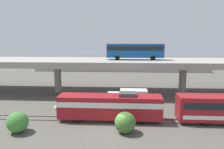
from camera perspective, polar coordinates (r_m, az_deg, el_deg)
ground_plane at (r=27.33m, az=0.74°, el=-15.49°), size 260.00×260.00×0.00m
rail_strip_near at (r=30.29m, az=1.04°, el=-12.78°), size 110.00×0.12×0.12m
rail_strip_far at (r=31.66m, az=1.16°, el=-11.77°), size 110.00×0.12×0.12m
train_locomotive at (r=30.35m, az=-1.98°, el=-8.45°), size 15.70×3.04×4.18m
highway_overpass at (r=45.04m, az=1.97°, el=3.11°), size 96.00×12.40×7.28m
transit_bus_on_overpass at (r=45.05m, az=6.27°, el=6.64°), size 12.00×2.68×3.40m
service_truck_east at (r=36.41m, az=4.48°, el=-6.32°), size 6.80×2.46×3.04m
pier_parking_lot at (r=80.47m, az=2.60°, el=1.83°), size 63.86×10.92×1.63m
parked_car_0 at (r=81.09m, az=-0.80°, el=3.03°), size 4.56×1.98×1.50m
parked_car_1 at (r=80.18m, az=-6.05°, el=2.90°), size 4.30×1.85×1.50m
parked_car_2 at (r=83.75m, az=13.35°, el=2.98°), size 4.57×1.87×1.50m
parked_car_3 at (r=82.77m, az=8.91°, el=3.04°), size 4.01×1.83×1.50m
parked_car_4 at (r=82.37m, az=-4.54°, el=3.10°), size 4.10×1.96×1.50m
parked_car_5 at (r=83.77m, az=18.51°, el=2.74°), size 4.20×1.94×1.50m
harbor_water at (r=103.40m, az=2.80°, el=3.08°), size 140.00×36.00×0.01m
shrub_left at (r=29.32m, az=-24.37°, el=-11.77°), size 2.66×2.66×2.66m
shrub_right at (r=26.77m, az=3.63°, el=-12.95°), size 2.66×2.66×2.66m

